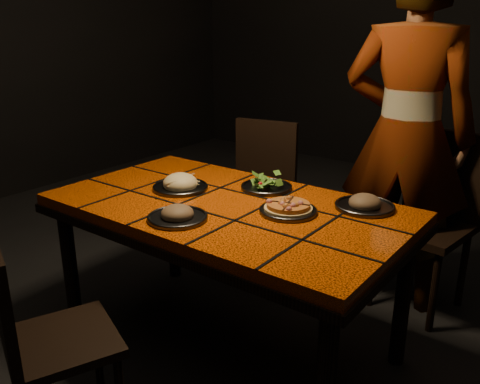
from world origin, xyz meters
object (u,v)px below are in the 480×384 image
Objects in this scene: plate_pizza at (288,209)px; plate_pasta at (180,185)px; chair_far_left at (259,185)px; diner at (407,137)px; chair_far_right at (432,209)px; dining_table at (227,219)px; chair_near at (37,331)px.

plate_pizza is 0.97× the size of plate_pasta.
diner is at bearing -5.71° from chair_far_left.
plate_pasta is at bearing -124.98° from chair_far_right.
chair_far_left is (-0.42, 0.86, -0.14)m from dining_table.
chair_near reaches higher than dining_table.
plate_pasta is at bearing -58.82° from chair_near.
chair_far_left is 0.95× the size of chair_far_right.
diner reaches higher than plate_pizza.
plate_pizza is at bearing -59.32° from chair_far_left.
dining_table is 0.92m from chair_near.
diner reaches higher than chair_far_left.
plate_pizza is (-0.18, -0.88, -0.18)m from diner.
chair_far_right is at bearing -2.54° from chair_far_left.
chair_far_right is 1.38m from plate_pasta.
dining_table is at bearing -3.09° from plate_pasta.
chair_near reaches higher than plate_pasta.
chair_far_left is at bearing 131.46° from plate_pizza.
chair_near is 0.45× the size of diner.
dining_table is 1.74× the size of chair_far_left.
dining_table is 6.18× the size of plate_pizza.
plate_pizza is at bearing 11.77° from dining_table.
dining_table is 1.66× the size of chair_far_right.
diner is 0.92m from plate_pizza.
chair_far_right is 3.73× the size of plate_pizza.
diner is (0.63, 1.82, 0.47)m from chair_near.
chair_far_right is 3.61× the size of plate_pasta.
plate_pasta is (-0.30, 0.02, 0.10)m from dining_table.
chair_near is at bearing -104.59° from chair_far_right.
dining_table is 1.19m from chair_far_right.
plate_pasta reaches higher than plate_pizza.
diner reaches higher than dining_table.
chair_far_left is 3.44× the size of plate_pasta.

